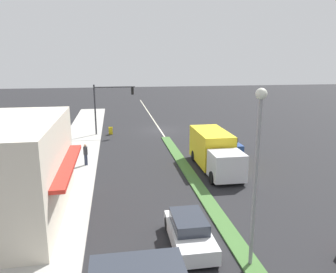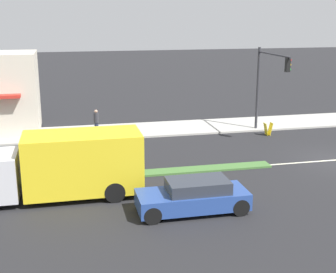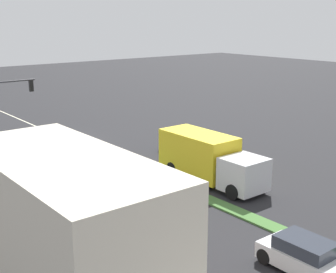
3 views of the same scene
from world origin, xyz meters
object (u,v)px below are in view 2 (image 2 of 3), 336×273
(warning_aframe_sign, at_px, (268,129))
(coupe_blue, at_px, (194,196))
(delivery_truck, at_px, (62,166))
(traffic_signal_main, at_px, (267,77))
(pedestrian, at_px, (96,122))

(warning_aframe_sign, xyz_separation_m, coupe_blue, (-10.94, 8.23, 0.24))
(warning_aframe_sign, distance_m, delivery_truck, 15.74)
(traffic_signal_main, distance_m, warning_aframe_sign, 3.48)
(pedestrian, xyz_separation_m, warning_aframe_sign, (-1.91, -11.24, -0.61))
(delivery_truck, bearing_deg, coupe_blue, -118.32)
(traffic_signal_main, bearing_deg, delivery_truck, 122.14)
(traffic_signal_main, xyz_separation_m, coupe_blue, (-11.12, 8.05, -3.23))
(delivery_truck, bearing_deg, pedestrian, -12.29)
(delivery_truck, bearing_deg, warning_aframe_sign, -58.78)
(pedestrian, xyz_separation_m, delivery_truck, (-10.05, 2.19, 0.43))
(traffic_signal_main, xyz_separation_m, delivery_truck, (-8.32, 13.25, -2.43))
(warning_aframe_sign, height_order, delivery_truck, delivery_truck)
(traffic_signal_main, bearing_deg, coupe_blue, 144.09)
(delivery_truck, height_order, coupe_blue, delivery_truck)
(coupe_blue, bearing_deg, traffic_signal_main, -35.91)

